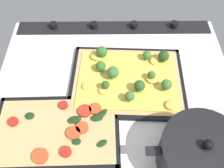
# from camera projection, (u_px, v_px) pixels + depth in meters

# --- Properties ---
(ground_plane) EXTENTS (0.78, 0.72, 0.03)m
(ground_plane) POSITION_uv_depth(u_px,v_px,m) (115.00, 102.00, 0.76)
(ground_plane) COLOR silver
(stove_control_panel) EXTENTS (0.74, 0.07, 0.03)m
(stove_control_panel) POSITION_uv_depth(u_px,v_px,m) (114.00, 27.00, 0.93)
(stove_control_panel) COLOR black
(stove_control_panel) RESTS_ON ground_plane
(baking_tray_front) EXTENTS (0.38, 0.30, 0.01)m
(baking_tray_front) POSITION_uv_depth(u_px,v_px,m) (127.00, 81.00, 0.78)
(baking_tray_front) COLOR black
(baking_tray_front) RESTS_ON ground_plane
(broccoli_pizza) EXTENTS (0.35, 0.27, 0.06)m
(broccoli_pizza) POSITION_uv_depth(u_px,v_px,m) (128.00, 77.00, 0.77)
(broccoli_pizza) COLOR tan
(broccoli_pizza) RESTS_ON baking_tray_front
(baking_tray_back) EXTENTS (0.36, 0.23, 0.01)m
(baking_tray_back) POSITION_uv_depth(u_px,v_px,m) (56.00, 131.00, 0.68)
(baking_tray_back) COLOR black
(baking_tray_back) RESTS_ON ground_plane
(veggie_pizza_back) EXTENTS (0.34, 0.20, 0.02)m
(veggie_pizza_back) POSITION_uv_depth(u_px,v_px,m) (58.00, 130.00, 0.67)
(veggie_pizza_back) COLOR tan
(veggie_pizza_back) RESTS_ON baking_tray_back
(cooking_pot) EXTENTS (0.27, 0.20, 0.13)m
(cooking_pot) POSITION_uv_depth(u_px,v_px,m) (199.00, 154.00, 0.59)
(cooking_pot) COLOR black
(cooking_pot) RESTS_ON ground_plane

